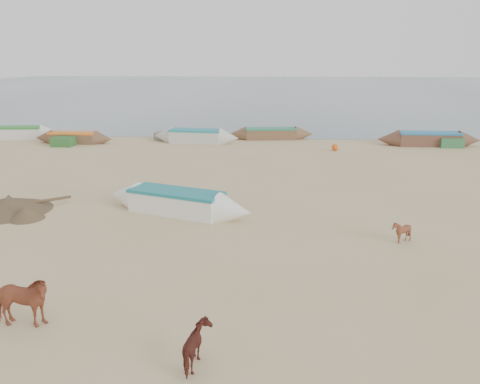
# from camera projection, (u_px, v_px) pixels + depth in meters

# --- Properties ---
(ground) EXTENTS (140.00, 140.00, 0.00)m
(ground) POSITION_uv_depth(u_px,v_px,m) (229.00, 262.00, 13.83)
(ground) COLOR tan
(ground) RESTS_ON ground
(sea) EXTENTS (160.00, 160.00, 0.00)m
(sea) POSITION_uv_depth(u_px,v_px,m) (272.00, 88.00, 92.37)
(sea) COLOR slate
(sea) RESTS_ON ground
(cow_adult) EXTENTS (1.48, 0.71, 1.23)m
(cow_adult) POSITION_uv_depth(u_px,v_px,m) (20.00, 302.00, 10.31)
(cow_adult) COLOR #984E31
(cow_adult) RESTS_ON ground
(calf_front) EXTENTS (0.77, 0.71, 0.75)m
(calf_front) POSITION_uv_depth(u_px,v_px,m) (401.00, 231.00, 15.18)
(calf_front) COLOR brown
(calf_front) RESTS_ON ground
(calf_right) EXTENTS (0.98, 1.05, 0.85)m
(calf_right) POSITION_uv_depth(u_px,v_px,m) (199.00, 347.00, 9.03)
(calf_right) COLOR #54231B
(calf_right) RESTS_ON ground
(near_canoe) EXTENTS (6.34, 3.20, 0.89)m
(near_canoe) POSITION_uv_depth(u_px,v_px,m) (176.00, 202.00, 18.08)
(near_canoe) COLOR white
(near_canoe) RESTS_ON ground
(debris_pile) EXTENTS (3.60, 3.60, 0.55)m
(debris_pile) POSITION_uv_depth(u_px,v_px,m) (8.00, 204.00, 18.35)
(debris_pile) COLOR brown
(debris_pile) RESTS_ON ground
(waterline_canoes) EXTENTS (59.74, 4.51, 0.95)m
(waterline_canoes) POSITION_uv_depth(u_px,v_px,m) (224.00, 136.00, 33.33)
(waterline_canoes) COLOR brown
(waterline_canoes) RESTS_ON ground
(beach_clutter) EXTENTS (44.65, 4.43, 0.64)m
(beach_clutter) POSITION_uv_depth(u_px,v_px,m) (315.00, 140.00, 32.39)
(beach_clutter) COLOR #2B5F2B
(beach_clutter) RESTS_ON ground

